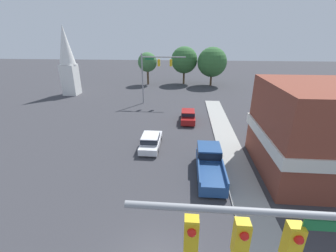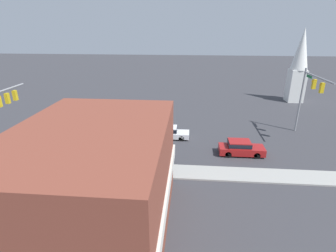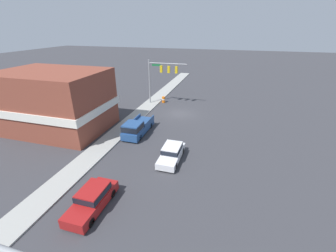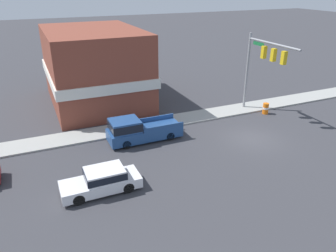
% 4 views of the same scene
% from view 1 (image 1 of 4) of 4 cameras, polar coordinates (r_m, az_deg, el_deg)
% --- Properties ---
extents(far_signal_assembly, '(6.95, 0.49, 7.92)m').
position_cam_1_polar(far_signal_assembly, '(36.44, -3.40, 14.41)').
color(far_signal_assembly, gray).
rests_on(far_signal_assembly, ground).
extents(car_lead, '(1.76, 4.59, 1.42)m').
position_cam_1_polar(car_lead, '(22.41, -4.37, -3.73)').
color(car_lead, black).
rests_on(car_lead, ground).
extents(car_oncoming, '(1.77, 4.58, 1.54)m').
position_cam_1_polar(car_oncoming, '(29.29, 5.12, 2.64)').
color(car_oncoming, black).
rests_on(car_oncoming, ground).
extents(pickup_truck_parked, '(1.99, 5.65, 1.90)m').
position_cam_1_polar(pickup_truck_parked, '(18.64, 10.51, -9.08)').
color(pickup_truck_parked, black).
rests_on(pickup_truck_parked, ground).
extents(church_steeple, '(2.83, 2.83, 12.39)m').
position_cam_1_polar(church_steeple, '(46.24, -24.22, 15.19)').
color(church_steeple, white).
rests_on(church_steeple, ground).
extents(backdrop_tree_left_far, '(4.26, 4.26, 7.12)m').
position_cam_1_polar(backdrop_tree_left_far, '(52.47, -5.25, 15.84)').
color(backdrop_tree_left_far, '#4C3823').
rests_on(backdrop_tree_left_far, ground).
extents(backdrop_tree_left_mid, '(5.94, 5.94, 8.33)m').
position_cam_1_polar(backdrop_tree_left_mid, '(53.16, 4.14, 16.36)').
color(backdrop_tree_left_mid, '#4C3823').
rests_on(backdrop_tree_left_mid, ground).
extents(backdrop_tree_center, '(6.37, 6.37, 8.30)m').
position_cam_1_polar(backdrop_tree_center, '(51.79, 11.13, 15.62)').
color(backdrop_tree_center, '#4C3823').
rests_on(backdrop_tree_center, ground).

